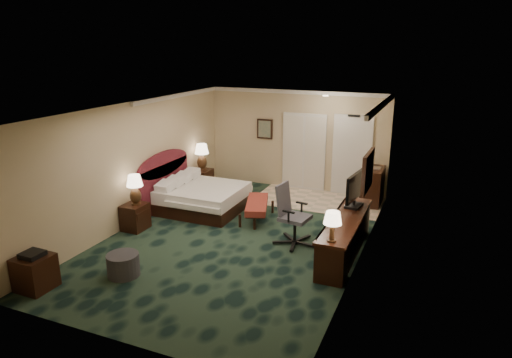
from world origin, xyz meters
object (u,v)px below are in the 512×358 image
at_px(ottoman, 123,265).
at_px(minibar, 372,186).
at_px(lamp_near, 135,190).
at_px(side_table, 35,273).
at_px(bed_bench, 257,211).
at_px(tv, 355,190).
at_px(desk_chair, 295,215).
at_px(lamp_far, 202,157).
at_px(nightstand_far, 202,180).
at_px(desk, 345,237).
at_px(bed, 203,198).
at_px(nightstand_near, 135,217).

xyz_separation_m(ottoman, minibar, (3.37, 5.43, 0.26)).
distance_m(lamp_near, side_table, 2.80).
relative_size(bed_bench, tv, 1.46).
distance_m(side_table, desk_chair, 4.75).
distance_m(desk_chair, minibar, 3.20).
bearing_deg(lamp_far, bed_bench, -32.84).
height_order(nightstand_far, desk, desk).
distance_m(bed_bench, tv, 2.43).
distance_m(lamp_near, ottoman, 2.21).
relative_size(lamp_near, side_table, 1.13).
bearing_deg(bed, bed_bench, -3.68).
distance_m(nightstand_near, lamp_near, 0.61).
bearing_deg(lamp_far, tv, -21.43).
bearing_deg(tv, bed, -179.09).
distance_m(bed_bench, minibar, 3.09).
relative_size(bed, lamp_near, 2.83).
bearing_deg(lamp_near, ottoman, -59.72).
height_order(tv, desk_chair, tv).
bearing_deg(desk, lamp_far, 151.19).
height_order(side_table, desk_chair, desk_chair).
distance_m(bed, tv, 3.79).
bearing_deg(bed_bench, ottoman, -127.81).
distance_m(bed, side_table, 4.38).
bearing_deg(nightstand_far, tv, -20.86).
distance_m(nightstand_near, tv, 4.69).
relative_size(bed_bench, desk_chair, 1.06).
height_order(lamp_far, tv, tv).
bearing_deg(ottoman, minibar, 58.15).
height_order(lamp_far, minibar, lamp_far).
xyz_separation_m(side_table, desk_chair, (3.38, 3.32, 0.33)).
xyz_separation_m(bed_bench, ottoman, (-1.13, -3.31, -0.02)).
distance_m(bed, bed_bench, 1.45).
bearing_deg(desk, lamp_near, -173.81).
bearing_deg(nightstand_far, side_table, -89.61).
height_order(ottoman, minibar, minibar).
relative_size(nightstand_near, lamp_near, 0.87).
xyz_separation_m(bed_bench, tv, (2.24, -0.32, 0.87)).
distance_m(nightstand_near, lamp_far, 3.03).
relative_size(bed, lamp_far, 2.63).
height_order(side_table, desk, desk).
xyz_separation_m(ottoman, side_table, (-1.04, -0.92, 0.09)).
bearing_deg(side_table, tv, 41.56).
distance_m(lamp_near, bed_bench, 2.74).
distance_m(lamp_far, minibar, 4.53).
bearing_deg(bed, nightstand_near, -115.52).
distance_m(bed, desk_chair, 2.85).
xyz_separation_m(ottoman, desk, (3.37, 2.29, 0.17)).
height_order(bed, side_table, bed).
bearing_deg(lamp_far, bed, -60.07).
xyz_separation_m(desk, minibar, (0.00, 3.14, 0.09)).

